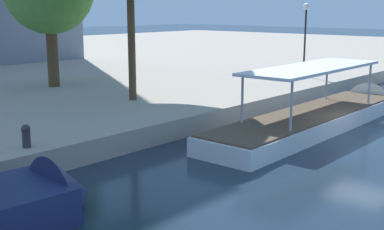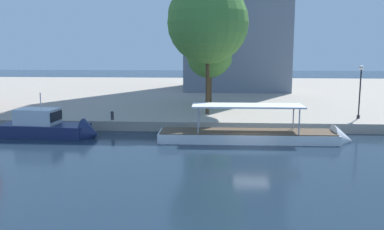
{
  "view_description": "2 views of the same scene",
  "coord_description": "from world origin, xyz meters",
  "views": [
    {
      "loc": [
        -20.1,
        -8.21,
        5.26
      ],
      "look_at": [
        -5.85,
        4.28,
        1.28
      ],
      "focal_mm": 47.73,
      "sensor_mm": 36.0,
      "label": 1
    },
    {
      "loc": [
        -2.44,
        -28.13,
        6.89
      ],
      "look_at": [
        -4.5,
        3.81,
        1.74
      ],
      "focal_mm": 37.94,
      "sensor_mm": 36.0,
      "label": 2
    }
  ],
  "objects": [
    {
      "name": "tour_boat_1",
      "position": [
        0.89,
        2.31,
        0.3
      ],
      "size": [
        14.6,
        2.91,
        3.88
      ],
      "rotation": [
        0.0,
        0.0,
        0.01
      ],
      "color": "white",
      "rests_on": "ground_plane"
    },
    {
      "name": "mooring_bollard_0",
      "position": [
        -11.65,
        6.3,
        1.25
      ],
      "size": [
        0.3,
        0.3,
        0.77
      ],
      "color": "#2D2D33",
      "rests_on": "dock_promenade"
    },
    {
      "name": "lamp_post",
      "position": [
        10.08,
        8.42,
        3.92
      ],
      "size": [
        0.43,
        0.43,
        4.74
      ],
      "color": "black",
      "rests_on": "dock_promenade"
    },
    {
      "name": "ground_plane",
      "position": [
        0.0,
        0.0,
        0.0
      ],
      "size": [
        220.0,
        220.0,
        0.0
      ],
      "primitive_type": "plane",
      "color": "#192838"
    }
  ]
}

